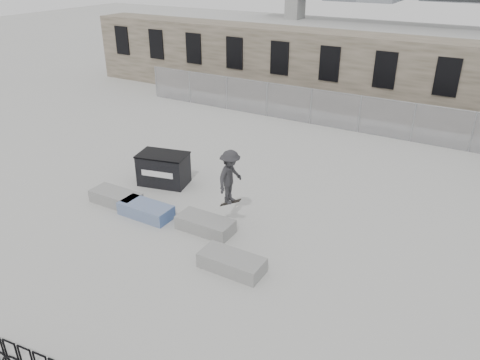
# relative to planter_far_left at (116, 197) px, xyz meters

# --- Properties ---
(ground) EXTENTS (120.00, 120.00, 0.00)m
(ground) POSITION_rel_planter_far_left_xyz_m (2.83, -0.07, -0.26)
(ground) COLOR #B1B1AC
(ground) RESTS_ON ground
(stone_wall) EXTENTS (36.00, 2.58, 4.50)m
(stone_wall) POSITION_rel_planter_far_left_xyz_m (2.83, 16.17, 1.99)
(stone_wall) COLOR brown
(stone_wall) RESTS_ON ground
(chainlink_fence) EXTENTS (22.06, 0.06, 2.02)m
(chainlink_fence) POSITION_rel_planter_far_left_xyz_m (2.83, 12.43, 0.77)
(chainlink_fence) COLOR gray
(chainlink_fence) RESTS_ON ground
(planter_far_left) EXTENTS (2.00, 0.90, 0.48)m
(planter_far_left) POSITION_rel_planter_far_left_xyz_m (0.00, 0.00, 0.00)
(planter_far_left) COLOR gray
(planter_far_left) RESTS_ON ground
(planter_center_left) EXTENTS (2.00, 0.90, 0.48)m
(planter_center_left) POSITION_rel_planter_far_left_xyz_m (1.64, -0.18, 0.00)
(planter_center_left) COLOR #35579F
(planter_center_left) RESTS_ON ground
(planter_center_right) EXTENTS (2.00, 0.90, 0.48)m
(planter_center_right) POSITION_rel_planter_far_left_xyz_m (4.06, 0.09, 0.00)
(planter_center_right) COLOR gray
(planter_center_right) RESTS_ON ground
(planter_offset) EXTENTS (2.00, 0.90, 0.48)m
(planter_offset) POSITION_rel_planter_far_left_xyz_m (6.00, -1.35, 0.00)
(planter_offset) COLOR gray
(planter_offset) RESTS_ON ground
(dumpster) EXTENTS (2.23, 1.65, 1.32)m
(dumpster) POSITION_rel_planter_far_left_xyz_m (0.51, 2.30, 0.40)
(dumpster) COLOR black
(dumpster) RESTS_ON ground
(skateboarder) EXTENTS (0.76, 1.24, 2.12)m
(skateboarder) POSITION_rel_planter_far_left_xyz_m (4.63, 0.84, 1.62)
(skateboarder) COLOR #2B2A2D
(skateboarder) RESTS_ON ground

